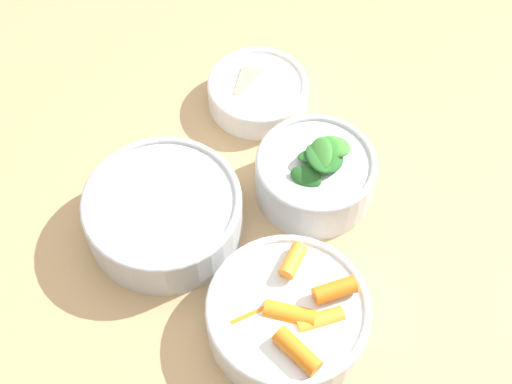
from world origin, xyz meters
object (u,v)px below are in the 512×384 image
Objects in this scene: bowl_beans_hotdog at (164,214)px; bowl_cookies at (258,91)px; bowl_greens at (316,173)px; bowl_carrots at (288,315)px.

bowl_cookies is at bearing -80.50° from bowl_beans_hotdog.
bowl_beans_hotdog is (0.11, 0.16, -0.01)m from bowl_greens.
bowl_greens is (0.09, -0.17, 0.01)m from bowl_carrots.
bowl_carrots reaches higher than bowl_beans_hotdog.
bowl_carrots is 0.95× the size of bowl_beans_hotdog.
bowl_beans_hotdog is at bearing 55.19° from bowl_greens.
bowl_carrots is 0.20m from bowl_beans_hotdog.
bowl_carrots is at bearing 117.06° from bowl_greens.
bowl_carrots reaches higher than bowl_cookies.
bowl_greens is 0.20m from bowl_beans_hotdog.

